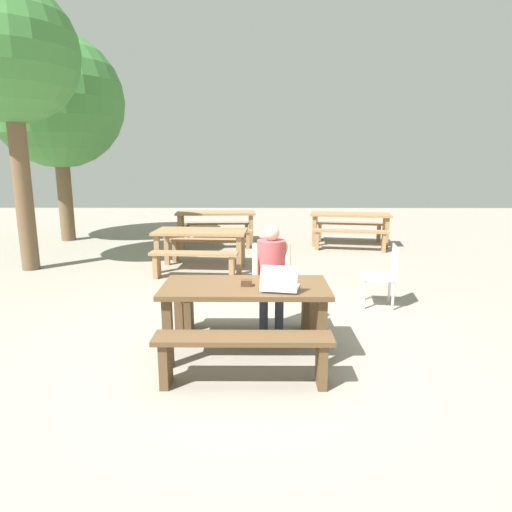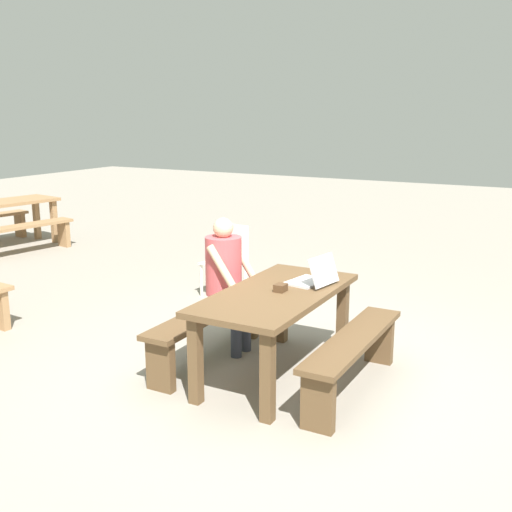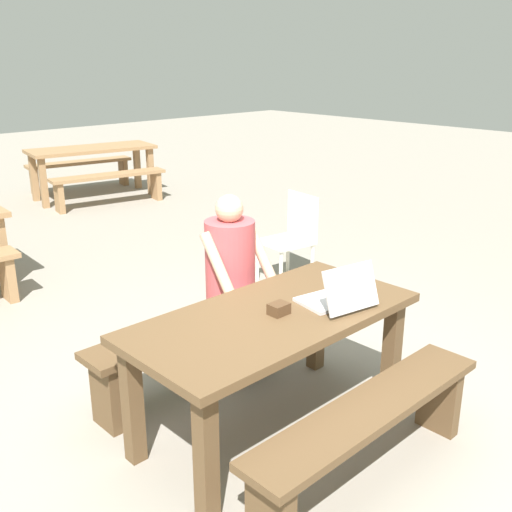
{
  "view_description": "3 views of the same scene",
  "coord_description": "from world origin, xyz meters",
  "views": [
    {
      "loc": [
        0.13,
        -4.4,
        1.99
      ],
      "look_at": [
        0.11,
        0.25,
        1.0
      ],
      "focal_mm": 31.34,
      "sensor_mm": 36.0,
      "label": 1
    },
    {
      "loc": [
        -4.42,
        -2.21,
        2.21
      ],
      "look_at": [
        0.11,
        0.25,
        1.0
      ],
      "focal_mm": 43.56,
      "sensor_mm": 36.0,
      "label": 2
    },
    {
      "loc": [
        -2.19,
        -2.16,
        2.13
      ],
      "look_at": [
        0.11,
        0.25,
        1.0
      ],
      "focal_mm": 42.14,
      "sensor_mm": 36.0,
      "label": 3
    }
  ],
  "objects": [
    {
      "name": "ground_plane",
      "position": [
        0.0,
        0.0,
        0.0
      ],
      "size": [
        30.0,
        30.0,
        0.0
      ],
      "primitive_type": "plane",
      "color": "gray"
    },
    {
      "name": "bench_distant_south",
      "position": [
        2.2,
        5.54,
        0.35
      ],
      "size": [
        1.7,
        0.59,
        0.47
      ],
      "rotation": [
        0.0,
        0.0,
        -0.17
      ],
      "color": "#9E754C",
      "rests_on": "ground"
    },
    {
      "name": "picnic_table_distant",
      "position": [
        2.32,
        6.19,
        0.65
      ],
      "size": [
        1.96,
        1.04,
        0.77
      ],
      "rotation": [
        0.0,
        0.0,
        -0.17
      ],
      "color": "#9E754C",
      "rests_on": "ground"
    },
    {
      "name": "laptop",
      "position": [
        0.34,
        -0.18,
        0.81
      ],
      "size": [
        0.41,
        0.41,
        0.26
      ],
      "rotation": [
        0.0,
        0.0,
        2.96
      ],
      "color": "silver",
      "rests_on": "picnic_table_front"
    },
    {
      "name": "bench_near",
      "position": [
        0.0,
        -0.68,
        0.35
      ],
      "size": [
        1.6,
        0.3,
        0.47
      ],
      "color": "brown",
      "rests_on": "ground"
    },
    {
      "name": "small_pouch",
      "position": [
        0.01,
        -0.03,
        0.78
      ],
      "size": [
        0.11,
        0.09,
        0.06
      ],
      "color": "#4C331E",
      "rests_on": "picnic_table_front"
    },
    {
      "name": "person_seated",
      "position": [
        0.28,
        0.65,
        0.75
      ],
      "size": [
        0.44,
        0.42,
        1.27
      ],
      "color": "#333847",
      "rests_on": "ground"
    },
    {
      "name": "picnic_table_front",
      "position": [
        0.0,
        0.0,
        0.63
      ],
      "size": [
        1.7,
        0.82,
        0.75
      ],
      "color": "brown",
      "rests_on": "ground"
    },
    {
      "name": "bench_distant_north",
      "position": [
        2.43,
        6.84,
        0.35
      ],
      "size": [
        1.7,
        0.59,
        0.47
      ],
      "rotation": [
        0.0,
        0.0,
        -0.17
      ],
      "color": "#9E754C",
      "rests_on": "ground"
    },
    {
      "name": "bench_far",
      "position": [
        0.0,
        0.68,
        0.35
      ],
      "size": [
        1.6,
        0.3,
        0.47
      ],
      "color": "brown",
      "rests_on": "ground"
    },
    {
      "name": "plastic_chair",
      "position": [
        1.88,
        1.61,
        0.46
      ],
      "size": [
        0.5,
        0.5,
        0.86
      ],
      "rotation": [
        0.0,
        0.0,
        4.57
      ],
      "color": "silver",
      "rests_on": "ground"
    }
  ]
}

